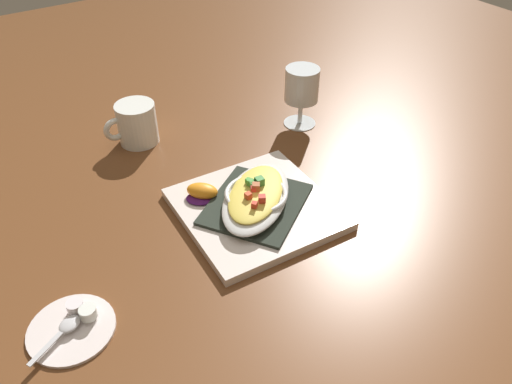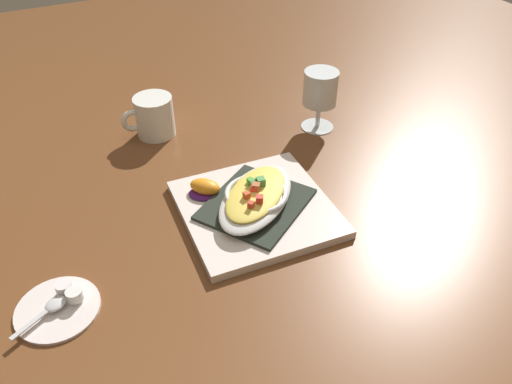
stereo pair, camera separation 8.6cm
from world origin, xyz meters
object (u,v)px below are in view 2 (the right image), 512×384
(creamer_cup_0, at_px, (74,295))
(creamer_cup_1, at_px, (64,287))
(stemmed_glass, at_px, (320,92))
(gratin_dish, at_px, (256,196))
(creamer_saucer, at_px, (57,308))
(coffee_mug, at_px, (154,118))
(square_plate, at_px, (256,209))
(spoon, at_px, (53,306))
(orange_garnish, at_px, (204,188))

(creamer_cup_0, bearing_deg, creamer_cup_1, -61.09)
(creamer_cup_1, bearing_deg, stemmed_glass, -157.33)
(gratin_dish, height_order, creamer_cup_1, gratin_dish)
(creamer_saucer, bearing_deg, coffee_mug, -124.32)
(creamer_cup_1, bearing_deg, creamer_cup_0, 118.91)
(creamer_cup_1, bearing_deg, square_plate, -172.40)
(square_plate, bearing_deg, creamer_cup_1, 7.60)
(creamer_saucer, relative_size, spoon, 1.41)
(spoon, xyz_separation_m, creamer_cup_0, (-0.03, -0.00, 0.00))
(spoon, height_order, creamer_cup_1, creamer_cup_1)
(creamer_cup_0, bearing_deg, gratin_dish, -168.59)
(gratin_dish, bearing_deg, orange_garnish, -47.19)
(stemmed_glass, relative_size, creamer_saucer, 1.09)
(creamer_saucer, bearing_deg, square_plate, -169.22)
(square_plate, xyz_separation_m, creamer_cup_1, (0.33, 0.04, 0.01))
(gratin_dish, distance_m, creamer_cup_0, 0.33)
(orange_garnish, relative_size, stemmed_glass, 0.54)
(spoon, height_order, creamer_cup_0, creamer_cup_0)
(gratin_dish, distance_m, coffee_mug, 0.34)
(square_plate, xyz_separation_m, spoon, (0.35, 0.07, 0.01))
(square_plate, xyz_separation_m, gratin_dish, (0.00, 0.00, 0.03))
(square_plate, distance_m, spoon, 0.36)
(creamer_saucer, bearing_deg, creamer_cup_0, -176.87)
(orange_garnish, relative_size, creamer_cup_0, 2.97)
(coffee_mug, xyz_separation_m, stemmed_glass, (-0.33, 0.13, 0.05))
(stemmed_glass, bearing_deg, creamer_saucer, 23.92)
(coffee_mug, relative_size, creamer_saucer, 0.94)
(orange_garnish, xyz_separation_m, coffee_mug, (0.01, -0.26, 0.01))
(orange_garnish, height_order, coffee_mug, coffee_mug)
(coffee_mug, bearing_deg, creamer_saucer, 55.68)
(orange_garnish, height_order, creamer_saucer, orange_garnish)
(creamer_cup_1, bearing_deg, coffee_mug, -124.26)
(orange_garnish, distance_m, creamer_cup_0, 0.29)
(square_plate, relative_size, gratin_dish, 1.14)
(coffee_mug, relative_size, creamer_cup_1, 4.71)
(coffee_mug, xyz_separation_m, creamer_cup_1, (0.25, 0.37, -0.02))
(square_plate, height_order, gratin_dish, gratin_dish)
(square_plate, xyz_separation_m, creamer_cup_0, (0.32, 0.07, 0.01))
(coffee_mug, bearing_deg, gratin_dish, 103.58)
(orange_garnish, bearing_deg, gratin_dish, 132.81)
(stemmed_glass, height_order, creamer_cup_1, stemmed_glass)
(creamer_saucer, xyz_separation_m, spoon, (0.00, 0.00, 0.01))
(creamer_cup_0, xyz_separation_m, creamer_cup_1, (0.01, -0.02, 0.00))
(gratin_dish, xyz_separation_m, stemmed_glass, (-0.25, -0.20, 0.05))
(square_plate, bearing_deg, creamer_cup_0, 11.41)
(square_plate, distance_m, creamer_cup_0, 0.33)
(stemmed_glass, bearing_deg, creamer_cup_0, 24.79)
(coffee_mug, bearing_deg, square_plate, 103.58)
(orange_garnish, bearing_deg, creamer_saucer, 26.24)
(gratin_dish, distance_m, stemmed_glass, 0.32)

